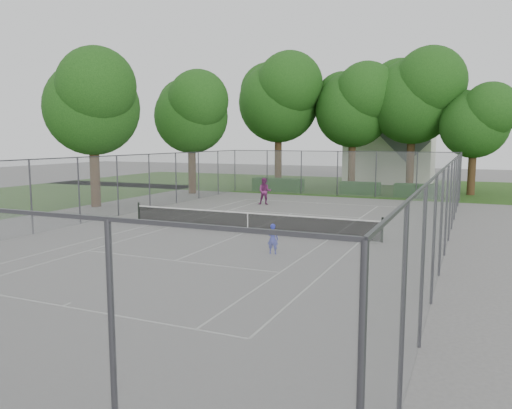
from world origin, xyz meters
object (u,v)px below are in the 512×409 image
at_px(house, 390,141).
at_px(woman_player, 265,191).
at_px(girl_player, 273,239).
at_px(tennis_net, 248,221).

bearing_deg(house, woman_player, -102.86).
relative_size(house, girl_player, 8.85).
distance_m(house, woman_player, 22.49).
distance_m(tennis_net, girl_player, 4.83).
height_order(house, girl_player, house).
height_order(tennis_net, woman_player, woman_player).
bearing_deg(tennis_net, woman_player, 108.01).
bearing_deg(house, girl_player, -88.33).
distance_m(tennis_net, house, 31.55).
height_order(tennis_net, girl_player, girl_player).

